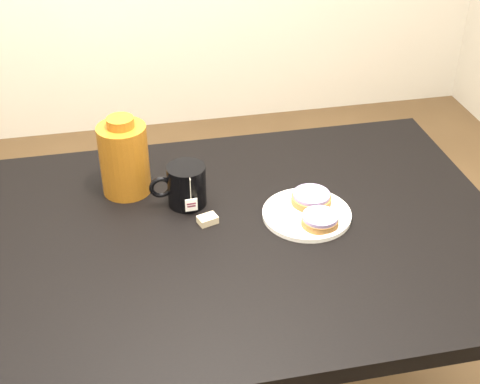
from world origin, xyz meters
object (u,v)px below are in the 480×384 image
(mug, at_px, (186,185))
(bagel_package, at_px, (124,158))
(bagel_front, at_px, (320,220))
(table, at_px, (213,261))
(plate, at_px, (307,214))
(bagel_back, at_px, (311,198))
(teabag_pouch, at_px, (208,220))

(mug, height_order, bagel_package, bagel_package)
(bagel_package, bearing_deg, bagel_front, -30.86)
(table, bearing_deg, plate, 5.38)
(table, distance_m, bagel_package, 0.34)
(bagel_back, xyz_separation_m, mug, (-0.30, 0.08, 0.03))
(bagel_front, distance_m, teabag_pouch, 0.27)
(bagel_package, bearing_deg, teabag_pouch, -45.57)
(bagel_back, bearing_deg, teabag_pouch, -176.66)
(table, distance_m, mug, 0.20)
(bagel_front, bearing_deg, mug, 150.11)
(plate, relative_size, teabag_pouch, 4.76)
(plate, height_order, teabag_pouch, teabag_pouch)
(mug, bearing_deg, bagel_front, -32.83)
(table, xyz_separation_m, bagel_front, (0.25, -0.03, 0.11))
(plate, distance_m, bagel_back, 0.05)
(plate, distance_m, mug, 0.30)
(plate, xyz_separation_m, bagel_front, (0.02, -0.05, 0.02))
(bagel_back, bearing_deg, plate, -119.88)
(mug, bearing_deg, bagel_package, 144.24)
(plate, xyz_separation_m, mug, (-0.28, 0.11, 0.05))
(plate, height_order, bagel_back, bagel_back)
(mug, bearing_deg, plate, -25.43)
(mug, xyz_separation_m, bagel_package, (-0.14, 0.09, 0.04))
(bagel_back, distance_m, teabag_pouch, 0.26)
(bagel_front, distance_m, mug, 0.34)
(plate, bearing_deg, teabag_pouch, 174.39)
(table, distance_m, bagel_back, 0.29)
(plate, xyz_separation_m, bagel_package, (-0.42, 0.20, 0.09))
(bagel_front, distance_m, bagel_package, 0.51)
(bagel_front, height_order, bagel_package, bagel_package)
(bagel_package, bearing_deg, bagel_back, -20.73)
(mug, height_order, teabag_pouch, mug)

